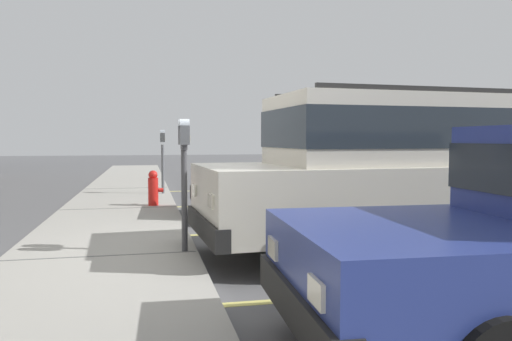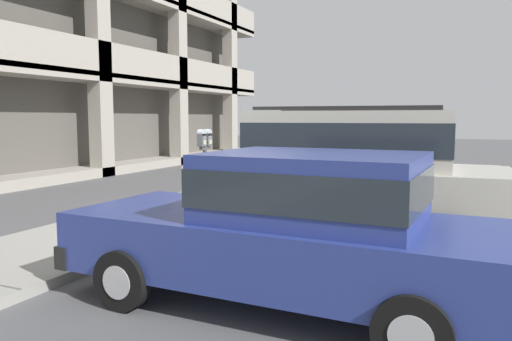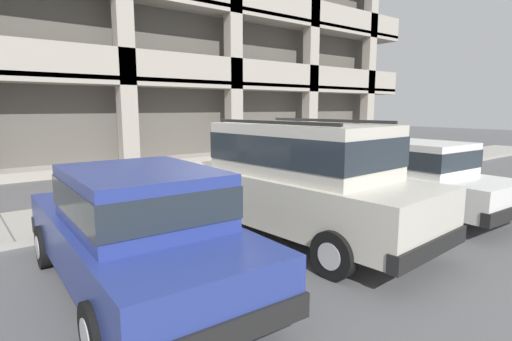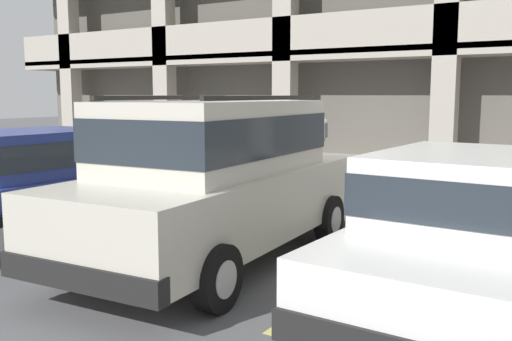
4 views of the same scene
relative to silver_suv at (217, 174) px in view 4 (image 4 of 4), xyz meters
name	(u,v)px [view 4 (image 4 of 4)]	position (x,y,z in m)	size (l,w,h in m)	color
ground_plane	(302,229)	(0.05, 2.21, -1.14)	(80.00, 80.00, 0.10)	#565659
sidewalk	(336,208)	(0.05, 3.51, -1.03)	(40.00, 2.20, 0.12)	#9E9B93
parking_stall_lines	(368,264)	(1.66, 0.81, -1.08)	(13.00, 4.80, 0.01)	#DBD16B
silver_suv	(217,174)	(0.00, 0.00, 0.00)	(2.20, 4.88, 2.03)	beige
red_sedan	(45,179)	(-2.95, -0.19, -0.27)	(1.97, 4.55, 1.54)	navy
dark_hatchback	(474,228)	(3.03, -0.15, -0.27)	(1.98, 4.55, 1.54)	silver
parking_meter_near	(316,144)	(0.11, 2.56, 0.19)	(0.35, 0.12, 1.55)	#47474C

